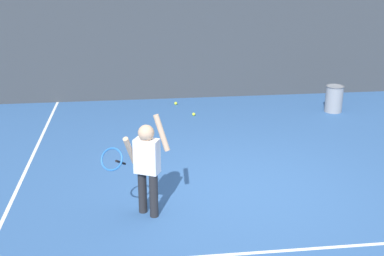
# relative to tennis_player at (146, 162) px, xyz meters

# --- Properties ---
(ground_plane) EXTENTS (20.00, 20.00, 0.00)m
(ground_plane) POSITION_rel_tennis_player_xyz_m (1.34, 0.48, -0.73)
(ground_plane) COLOR #335B93
(court_line_baseline) EXTENTS (9.00, 0.05, 0.00)m
(court_line_baseline) POSITION_rel_tennis_player_xyz_m (1.34, -1.02, -0.72)
(court_line_baseline) COLOR white
(court_line_baseline) RESTS_ON ground
(court_line_sideline) EXTENTS (0.05, 9.00, 0.00)m
(court_line_sideline) POSITION_rel_tennis_player_xyz_m (-1.81, 1.48, -0.72)
(court_line_sideline) COLOR white
(court_line_sideline) RESTS_ON ground
(back_fence_windscreen) EXTENTS (11.64, 0.08, 3.05)m
(back_fence_windscreen) POSITION_rel_tennis_player_xyz_m (1.34, 5.42, 0.80)
(back_fence_windscreen) COLOR #383D42
(back_fence_windscreen) RESTS_ON ground
(fence_post_1) EXTENTS (0.09, 0.09, 3.20)m
(fence_post_1) POSITION_rel_tennis_player_xyz_m (1.34, 5.48, 0.87)
(fence_post_1) COLOR slate
(fence_post_1) RESTS_ON ground
(tennis_player) EXTENTS (0.87, 0.55, 1.35)m
(tennis_player) POSITION_rel_tennis_player_xyz_m (0.00, 0.00, 0.00)
(tennis_player) COLOR #232326
(tennis_player) RESTS_ON ground
(ball_hopper) EXTENTS (0.38, 0.38, 0.56)m
(ball_hopper) POSITION_rel_tennis_player_xyz_m (4.08, 3.95, -0.44)
(ball_hopper) COLOR gray
(ball_hopper) RESTS_ON ground
(tennis_ball_2) EXTENTS (0.07, 0.07, 0.07)m
(tennis_ball_2) POSITION_rel_tennis_player_xyz_m (1.11, 4.02, -0.69)
(tennis_ball_2) COLOR #CCE033
(tennis_ball_2) RESTS_ON ground
(tennis_ball_4) EXTENTS (0.07, 0.07, 0.07)m
(tennis_ball_4) POSITION_rel_tennis_player_xyz_m (0.82, 4.85, -0.69)
(tennis_ball_4) COLOR #CCE033
(tennis_ball_4) RESTS_ON ground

